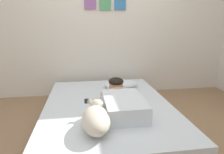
% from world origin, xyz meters
% --- Properties ---
extents(ground_plane, '(12.91, 12.91, 0.00)m').
position_xyz_m(ground_plane, '(0.00, 0.00, 0.00)').
color(ground_plane, '#8C6B4C').
extents(back_wall, '(4.46, 0.12, 2.50)m').
position_xyz_m(back_wall, '(-0.00, 1.45, 1.25)').
color(back_wall, silver).
rests_on(back_wall, ground).
extents(bed, '(1.57, 2.10, 0.28)m').
position_xyz_m(bed, '(-0.11, 0.23, 0.14)').
color(bed, '#726051').
rests_on(bed, ground).
extents(pillow, '(0.52, 0.32, 0.11)m').
position_xyz_m(pillow, '(0.17, 0.83, 0.33)').
color(pillow, silver).
rests_on(pillow, bed).
extents(person_lying, '(0.43, 0.92, 0.27)m').
position_xyz_m(person_lying, '(0.02, 0.07, 0.38)').
color(person_lying, silver).
rests_on(person_lying, bed).
extents(dog, '(0.26, 0.57, 0.21)m').
position_xyz_m(dog, '(-0.29, -0.34, 0.38)').
color(dog, beige).
rests_on(dog, bed).
extents(coffee_cup, '(0.12, 0.09, 0.07)m').
position_xyz_m(coffee_cup, '(-0.01, 0.69, 0.32)').
color(coffee_cup, white).
rests_on(coffee_cup, bed).
extents(cell_phone, '(0.07, 0.14, 0.01)m').
position_xyz_m(cell_phone, '(-0.36, 0.34, 0.28)').
color(cell_phone, black).
rests_on(cell_phone, bed).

